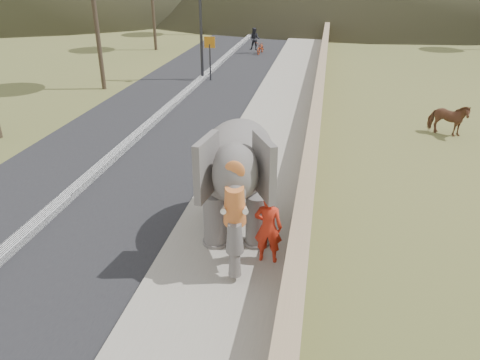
# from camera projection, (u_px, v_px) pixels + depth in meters

# --- Properties ---
(ground) EXTENTS (160.00, 160.00, 0.00)m
(ground) POSITION_uv_depth(u_px,v_px,m) (238.00, 226.00, 11.95)
(ground) COLOR olive
(ground) RESTS_ON ground
(road) EXTENTS (7.00, 120.00, 0.03)m
(road) POSITION_uv_depth(u_px,v_px,m) (172.00, 107.00, 21.66)
(road) COLOR black
(road) RESTS_ON ground
(median) EXTENTS (0.35, 120.00, 0.22)m
(median) POSITION_uv_depth(u_px,v_px,m) (172.00, 105.00, 21.62)
(median) COLOR black
(median) RESTS_ON ground
(walkway) EXTENTS (3.00, 120.00, 0.15)m
(walkway) POSITION_uv_depth(u_px,v_px,m) (280.00, 111.00, 20.81)
(walkway) COLOR #9E9687
(walkway) RESTS_ON ground
(parapet) EXTENTS (0.30, 120.00, 1.10)m
(parapet) POSITION_uv_depth(u_px,v_px,m) (318.00, 102.00, 20.33)
(parapet) COLOR tan
(parapet) RESTS_ON ground
(signboard) EXTENTS (0.60, 0.08, 2.40)m
(signboard) POSITION_uv_depth(u_px,v_px,m) (210.00, 51.00, 25.71)
(signboard) COLOR #2D2D33
(signboard) RESTS_ON ground
(cow) EXTENTS (1.66, 1.23, 1.28)m
(cow) POSITION_uv_depth(u_px,v_px,m) (448.00, 119.00, 17.92)
(cow) COLOR brown
(cow) RESTS_ON ground
(elephant_and_man) EXTENTS (2.55, 4.13, 2.80)m
(elephant_and_man) POSITION_uv_depth(u_px,v_px,m) (237.00, 174.00, 11.13)
(elephant_and_man) COLOR slate
(elephant_and_man) RESTS_ON ground
(motorcyclist) EXTENTS (1.20, 1.67, 1.82)m
(motorcyclist) POSITION_uv_depth(u_px,v_px,m) (258.00, 44.00, 33.64)
(motorcyclist) COLOR #972E0D
(motorcyclist) RESTS_ON ground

